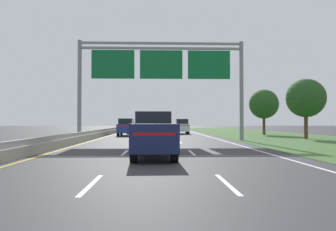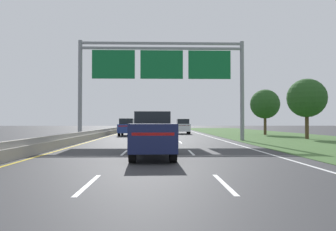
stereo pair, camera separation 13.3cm
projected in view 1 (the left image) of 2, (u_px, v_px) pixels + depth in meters
The scene contains 11 objects.
ground_plane at pixel (158, 138), 33.26m from camera, with size 220.00×220.00×0.00m, color #333335.
lane_striping at pixel (158, 139), 32.80m from camera, with size 11.96×106.00×0.01m.
grass_verge_right at pixel (291, 138), 33.73m from camera, with size 14.00×110.00×0.02m, color #3D602D.
median_barrier_concrete at pixel (93, 135), 33.04m from camera, with size 0.60×110.00×0.85m.
overhead_sign_gantry at pixel (161, 69), 29.14m from camera, with size 15.06×0.42×9.07m.
pickup_truck_navy at pixel (153, 135), 15.36m from camera, with size 2.16×5.46×2.20m.
car_blue_left_lane_suv at pixel (126, 127), 39.81m from camera, with size 1.94×4.72×2.11m.
car_white_right_lane_suv at pixel (182, 126), 46.14m from camera, with size 1.95×4.72×2.11m.
car_darkgreen_left_lane_sedan at pixel (134, 128), 47.04m from camera, with size 1.87×4.42×1.57m.
roadside_tree_mid at pixel (306, 98), 32.06m from camera, with size 3.84×3.84×6.00m.
roadside_tree_far at pixel (264, 104), 42.49m from camera, with size 3.85×3.85×5.99m.
Camera 1 is at (-0.07, 1.68, 1.70)m, focal length 34.47 mm.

